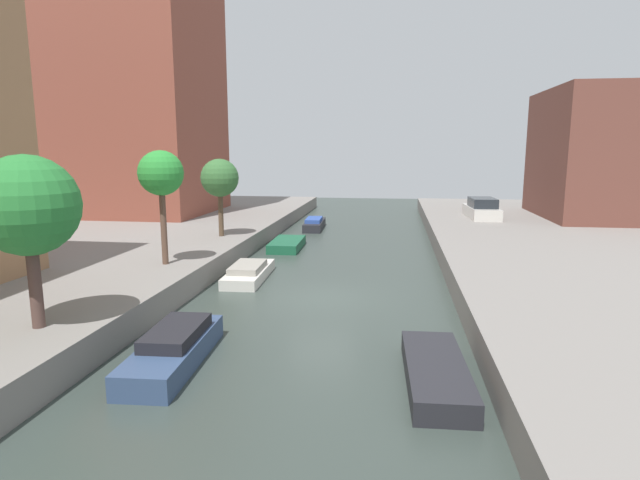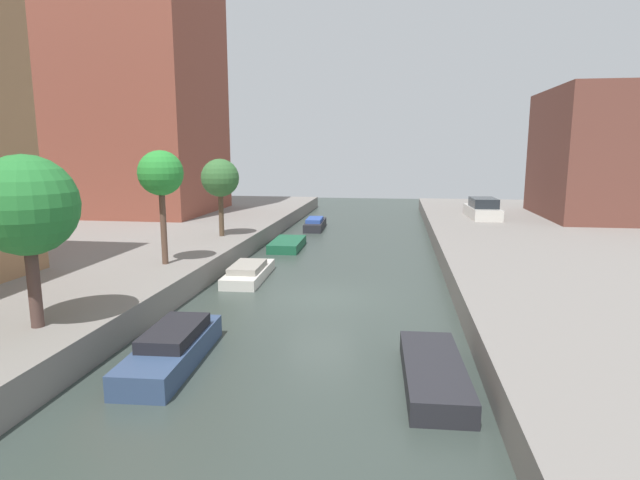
% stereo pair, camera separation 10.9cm
% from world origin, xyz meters
% --- Properties ---
extents(ground_plane, '(84.00, 84.00, 0.00)m').
position_xyz_m(ground_plane, '(0.00, 0.00, 0.00)').
color(ground_plane, '#333D38').
extents(apartment_tower_far, '(10.00, 10.45, 25.83)m').
position_xyz_m(apartment_tower_far, '(-16.00, 17.69, 13.92)').
color(apartment_tower_far, brown).
rests_on(apartment_tower_far, quay_left).
extents(low_block_right, '(10.00, 10.38, 8.78)m').
position_xyz_m(low_block_right, '(18.00, 19.27, 5.39)').
color(low_block_right, brown).
rests_on(low_block_right, quay_right).
extents(street_tree_1, '(2.62, 2.62, 4.59)m').
position_xyz_m(street_tree_1, '(-6.67, -7.11, 4.25)').
color(street_tree_1, '#4F3832').
rests_on(street_tree_1, quay_left).
extents(street_tree_2, '(1.83, 1.83, 4.67)m').
position_xyz_m(street_tree_2, '(-6.67, 0.71, 4.69)').
color(street_tree_2, brown).
rests_on(street_tree_2, quay_left).
extents(street_tree_3, '(2.05, 2.05, 4.21)m').
position_xyz_m(street_tree_3, '(-6.67, 7.82, 4.15)').
color(street_tree_3, '#4F3C2B').
rests_on(street_tree_3, quay_left).
extents(parked_car, '(2.03, 4.81, 1.40)m').
position_xyz_m(parked_car, '(8.76, 17.85, 1.58)').
color(parked_car, beige).
rests_on(parked_car, quay_right).
extents(moored_boat_left_2, '(1.68, 4.66, 0.97)m').
position_xyz_m(moored_boat_left_2, '(-3.08, -6.66, 0.42)').
color(moored_boat_left_2, '#33476B').
rests_on(moored_boat_left_2, ground_plane).
extents(moored_boat_left_3, '(1.66, 4.44, 0.73)m').
position_xyz_m(moored_boat_left_3, '(-3.64, 2.55, 0.31)').
color(moored_boat_left_3, beige).
rests_on(moored_boat_left_3, ground_plane).
extents(moored_boat_left_4, '(1.78, 3.87, 0.51)m').
position_xyz_m(moored_boat_left_4, '(-3.42, 9.81, 0.25)').
color(moored_boat_left_4, '#195638').
rests_on(moored_boat_left_4, ground_plane).
extents(moored_boat_left_5, '(1.44, 4.55, 0.82)m').
position_xyz_m(moored_boat_left_5, '(-3.00, 17.55, 0.36)').
color(moored_boat_left_5, '#232328').
rests_on(moored_boat_left_5, ground_plane).
extents(moored_boat_right_2, '(1.61, 4.36, 0.56)m').
position_xyz_m(moored_boat_right_2, '(3.80, -6.90, 0.28)').
color(moored_boat_right_2, '#232328').
rests_on(moored_boat_right_2, ground_plane).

